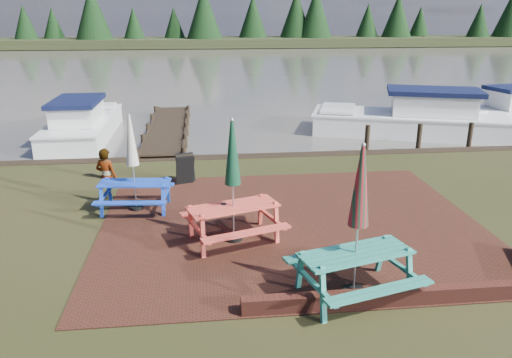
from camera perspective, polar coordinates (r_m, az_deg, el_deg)
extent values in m
plane|color=black|center=(11.16, 4.93, -7.26)|extent=(120.00, 120.00, 0.00)
cube|color=#3B1C12|center=(12.05, 4.02, -5.15)|extent=(9.00, 7.50, 0.02)
cube|color=#4C1E16|center=(9.34, 17.43, -12.64)|extent=(6.00, 0.22, 0.30)
cube|color=#49453F|center=(47.13, -3.89, 12.72)|extent=(120.00, 60.00, 0.02)
cube|color=black|center=(75.99, -4.93, 15.33)|extent=(120.00, 10.00, 1.20)
cube|color=#288272|center=(9.02, 11.34, -8.33)|extent=(2.15, 1.30, 0.04)
cube|color=#288272|center=(8.64, 13.98, -12.30)|extent=(2.01, 0.80, 0.04)
cube|color=#288272|center=(9.74, 8.78, -8.20)|extent=(2.01, 0.80, 0.04)
cube|color=#288272|center=(8.82, 6.30, -11.80)|extent=(0.56, 1.70, 0.83)
cube|color=#288272|center=(9.68, 15.58, -9.48)|extent=(0.56, 1.70, 0.83)
cylinder|color=black|center=(9.39, 11.04, -12.53)|extent=(0.40, 0.40, 0.11)
cylinder|color=#B2B2B7|center=(8.78, 11.57, -5.01)|extent=(0.04, 0.04, 2.79)
cone|color=maroon|center=(8.54, 11.86, -0.88)|extent=(0.36, 0.36, 1.40)
cube|color=#E14839|center=(10.91, -2.61, -3.18)|extent=(2.11, 1.34, 0.04)
cube|color=#E14839|center=(10.41, -1.06, -6.19)|extent=(1.95, 0.86, 0.04)
cube|color=#E14839|center=(11.68, -3.95, -3.38)|extent=(1.95, 0.86, 0.04)
cube|color=#E14839|center=(10.81, -6.80, -5.84)|extent=(0.61, 1.65, 0.81)
cube|color=#E14839|center=(11.38, 1.41, -4.41)|extent=(0.61, 1.65, 0.81)
cylinder|color=black|center=(11.22, -2.56, -6.76)|extent=(0.39, 0.39, 0.11)
cylinder|color=#B2B2B7|center=(10.72, -2.66, -0.41)|extent=(0.04, 0.04, 2.73)
cone|color=#0F3822|center=(10.52, -2.71, 2.97)|extent=(0.35, 0.35, 1.37)
cube|color=blue|center=(13.01, -13.72, -0.43)|extent=(1.83, 0.85, 0.04)
cube|color=blue|center=(12.49, -14.26, -2.67)|extent=(1.79, 0.40, 0.04)
cube|color=blue|center=(13.72, -13.05, -0.64)|extent=(1.79, 0.40, 0.04)
cube|color=blue|center=(13.32, -16.83, -1.92)|extent=(0.22, 1.54, 0.73)
cube|color=blue|center=(12.98, -10.29, -1.93)|extent=(0.22, 1.54, 0.73)
cylinder|color=black|center=(13.24, -13.50, -3.21)|extent=(0.35, 0.35, 0.10)
cylinder|color=#B2B2B7|center=(12.86, -13.89, 1.69)|extent=(0.04, 0.04, 2.46)
cone|color=beige|center=(12.70, -14.10, 4.24)|extent=(0.32, 0.32, 1.23)
cube|color=black|center=(14.68, -8.10, 0.94)|extent=(0.58, 0.37, 0.87)
cube|color=black|center=(14.96, -8.08, 1.28)|extent=(0.58, 0.37, 0.87)
cube|color=black|center=(14.70, -8.17, 2.68)|extent=(0.52, 0.21, 0.03)
cube|color=black|center=(21.90, -10.02, 5.88)|extent=(1.60, 9.00, 0.06)
cube|color=black|center=(21.95, -11.99, 5.92)|extent=(0.08, 9.00, 0.08)
cube|color=black|center=(21.86, -8.06, 6.09)|extent=(0.08, 9.00, 0.08)
cylinder|color=black|center=(17.69, -13.38, 1.86)|extent=(0.16, 0.16, 1.00)
cylinder|color=black|center=(17.56, -8.19, 2.06)|extent=(0.16, 0.16, 1.00)
cube|color=silver|center=(22.15, -19.05, 5.25)|extent=(2.26, 6.51, 0.93)
cube|color=silver|center=(22.05, -19.18, 6.46)|extent=(2.31, 6.64, 0.07)
cube|color=silver|center=(21.22, -19.74, 7.19)|extent=(1.62, 2.74, 0.79)
cube|color=black|center=(21.14, -19.87, 8.37)|extent=(1.80, 3.13, 0.17)
cube|color=silver|center=(24.40, -18.04, 7.97)|extent=(1.90, 1.18, 0.09)
cube|color=silver|center=(22.46, 16.91, 5.73)|extent=(8.30, 5.07, 1.05)
cube|color=silver|center=(22.35, 17.04, 7.09)|extent=(8.47, 5.17, 0.08)
cube|color=silver|center=(22.37, 19.58, 8.15)|extent=(3.75, 2.90, 0.89)
cube|color=black|center=(22.29, 19.72, 9.42)|extent=(4.26, 3.26, 0.19)
cube|color=silver|center=(22.27, 9.36, 7.98)|extent=(2.07, 2.64, 0.10)
cube|color=silver|center=(25.70, 26.47, 6.08)|extent=(6.53, 3.36, 0.96)
cube|color=silver|center=(25.61, 26.63, 7.16)|extent=(6.67, 3.42, 0.08)
cube|color=silver|center=(24.03, 22.54, 7.38)|extent=(1.46, 2.05, 0.10)
imported|color=gray|center=(15.68, -17.01, 3.31)|extent=(0.80, 0.67, 1.86)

